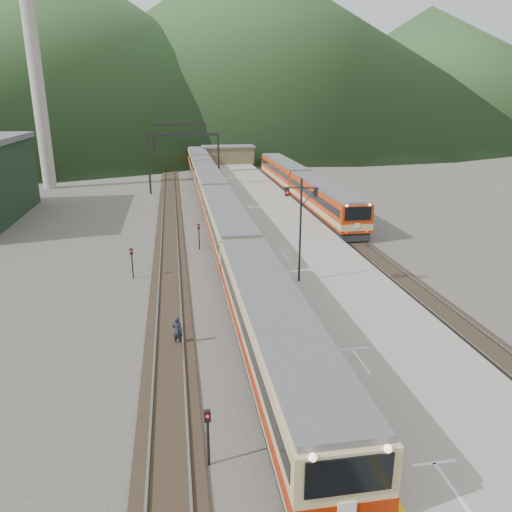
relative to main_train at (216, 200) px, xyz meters
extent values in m
plane|color=#47423D|center=(0.00, -39.14, -2.10)|extent=(400.00, 400.00, 0.00)
cube|color=black|center=(0.00, 0.86, -2.04)|extent=(2.60, 200.00, 0.12)
cube|color=slate|center=(-0.72, 0.86, -1.94)|extent=(0.10, 200.00, 0.14)
cube|color=slate|center=(0.72, 0.86, -1.94)|extent=(0.10, 200.00, 0.14)
cube|color=black|center=(-5.00, 0.86, -2.04)|extent=(2.60, 200.00, 0.12)
cube|color=slate|center=(-5.72, 0.86, -1.94)|extent=(0.10, 200.00, 0.14)
cube|color=slate|center=(-4.28, 0.86, -1.94)|extent=(0.10, 200.00, 0.14)
cube|color=black|center=(11.50, 0.86, -2.04)|extent=(2.60, 200.00, 0.12)
cube|color=slate|center=(10.78, 0.86, -1.94)|extent=(0.10, 200.00, 0.14)
cube|color=slate|center=(12.22, 0.86, -1.94)|extent=(0.10, 200.00, 0.14)
cube|color=gray|center=(5.60, -1.14, -1.60)|extent=(8.00, 100.00, 1.00)
cube|color=black|center=(-7.50, 15.86, 1.90)|extent=(0.25, 0.25, 8.00)
cube|color=black|center=(1.80, 15.86, 1.90)|extent=(0.25, 0.25, 8.00)
cube|color=black|center=(-2.85, 15.86, 5.70)|extent=(9.30, 0.22, 0.35)
cube|color=black|center=(-7.50, 40.86, 1.90)|extent=(0.25, 0.25, 8.00)
cube|color=black|center=(1.80, 40.86, 1.90)|extent=(0.25, 0.25, 8.00)
cube|color=black|center=(-2.85, 40.86, 5.70)|extent=(9.30, 0.22, 0.35)
cylinder|color=#9E998E|center=(-22.00, 22.86, 12.90)|extent=(1.80, 1.80, 30.00)
cube|color=brown|center=(5.60, 38.86, 0.30)|extent=(9.00, 4.00, 2.80)
cube|color=slate|center=(5.60, 38.86, 1.85)|extent=(9.40, 4.40, 0.30)
cone|color=#2A4F24|center=(-40.00, 150.86, 27.90)|extent=(180.00, 180.00, 60.00)
cone|color=#2A4F24|center=(30.00, 190.86, 35.40)|extent=(220.00, 220.00, 75.00)
cone|color=#2A4F24|center=(110.00, 170.86, 22.90)|extent=(160.00, 160.00, 50.00)
cube|color=tan|center=(0.00, -31.67, 0.00)|extent=(3.07, 20.62, 3.74)
cube|color=tan|center=(0.00, -10.56, 0.00)|extent=(3.07, 20.62, 3.74)
cube|color=tan|center=(0.00, 10.56, 0.00)|extent=(3.07, 20.62, 3.74)
cube|color=tan|center=(0.00, 31.67, 0.00)|extent=(3.07, 20.62, 3.74)
cube|color=#B82E08|center=(11.50, -1.76, -0.06)|extent=(2.97, 19.95, 3.62)
cube|color=#B82E08|center=(11.50, 18.68, -0.06)|extent=(2.97, 19.95, 3.62)
cylinder|color=black|center=(3.53, -22.45, 2.30)|extent=(0.14, 0.14, 6.81)
cube|color=black|center=(3.53, -22.45, 5.10)|extent=(2.16, 0.55, 0.07)
cube|color=black|center=(2.65, -22.25, 4.80)|extent=(0.28, 0.23, 0.50)
cube|color=black|center=(4.41, -22.65, 4.80)|extent=(0.28, 0.23, 0.50)
cylinder|color=black|center=(-3.57, -37.62, -1.10)|extent=(0.10, 0.10, 2.00)
cube|color=black|center=(-3.57, -37.62, -0.05)|extent=(0.24, 0.19, 0.45)
cylinder|color=black|center=(-2.43, -11.01, -1.10)|extent=(0.10, 0.10, 2.00)
cube|color=black|center=(-2.43, -11.01, -0.05)|extent=(0.22, 0.16, 0.45)
cylinder|color=black|center=(-7.59, -17.44, -1.10)|extent=(0.10, 0.10, 2.00)
cube|color=black|center=(-7.59, -17.44, -0.05)|extent=(0.25, 0.20, 0.45)
imported|color=black|center=(-4.53, -28.17, -1.30)|extent=(0.67, 0.54, 1.60)
camera|label=1|loc=(-4.30, -52.51, 10.58)|focal=35.00mm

